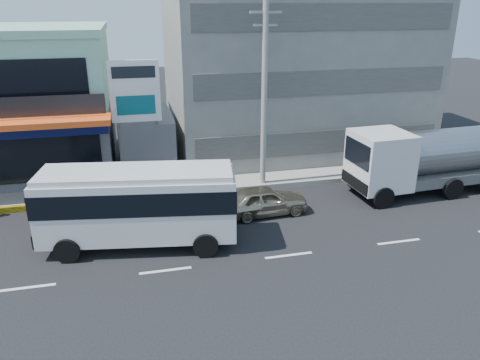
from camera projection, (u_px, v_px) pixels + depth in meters
name	position (u px, v px, depth m)	size (l,w,h in m)	color
ground	(166.00, 271.00, 18.00)	(120.00, 120.00, 0.00)	black
sidewalk	(237.00, 174.00, 27.65)	(70.00, 5.00, 0.30)	gray
shop_building	(5.00, 105.00, 27.51)	(12.40, 11.70, 8.00)	#424347
concrete_building	(291.00, 44.00, 31.26)	(16.00, 12.00, 14.00)	gray
gap_structure	(147.00, 142.00, 28.27)	(3.00, 6.00, 3.50)	#424347
satellite_dish	(145.00, 116.00, 26.71)	(1.50, 1.50, 0.15)	slate
billboard	(135.00, 99.00, 24.48)	(2.60, 0.18, 6.90)	gray
utility_pole_near	(264.00, 95.00, 24.16)	(1.60, 0.30, 10.00)	#999993
minibus	(138.00, 201.00, 19.25)	(8.31, 3.79, 3.35)	silver
sedan	(265.00, 200.00, 22.55)	(1.68, 4.17, 1.42)	tan
tanker_truck	(425.00, 159.00, 24.78)	(9.08, 3.32, 3.53)	silver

